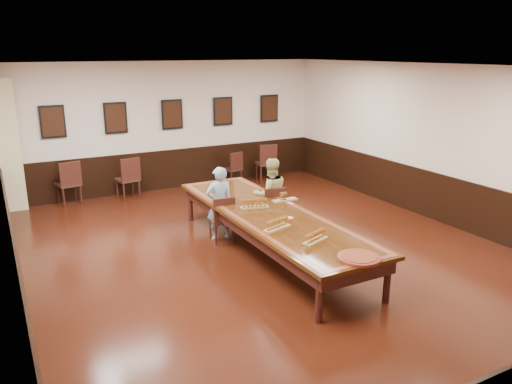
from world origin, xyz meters
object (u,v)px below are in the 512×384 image
spare_chair_b (127,178)px  spare_chair_c (232,168)px  person_man (219,203)px  conference_table (270,221)px  spare_chair_a (68,183)px  carved_platter (359,258)px  spare_chair_d (266,162)px  chair_man (221,218)px  person_woman (271,194)px  chair_woman (272,208)px

spare_chair_b → spare_chair_c: spare_chair_b is taller
person_man → conference_table: (0.47, -1.06, -0.09)m
spare_chair_a → person_man: bearing=109.9°
carved_platter → spare_chair_d: bearing=70.8°
chair_man → person_woman: bearing=-169.0°
conference_table → person_woman: bearing=59.5°
spare_chair_a → spare_chair_d: (5.07, -0.27, 0.00)m
spare_chair_c → carved_platter: (-1.39, -6.85, 0.33)m
spare_chair_c → conference_table: (-1.47, -4.57, 0.17)m
spare_chair_c → chair_man: bearing=47.6°
spare_chair_b → spare_chair_d: size_ratio=0.99×
spare_chair_d → conference_table: spare_chair_d is taller
spare_chair_c → conference_table: spare_chair_c is taller
person_man → person_woman: (1.11, 0.02, 0.02)m
spare_chair_a → spare_chair_d: bearing=166.4°
chair_woman → spare_chair_a: (-3.25, 3.76, 0.05)m
chair_woman → spare_chair_a: size_ratio=0.90×
person_woman → carved_platter: 3.40m
spare_chair_d → carved_platter: size_ratio=1.45×
spare_chair_d → person_man: bearing=60.7°
spare_chair_a → spare_chair_c: 4.11m
person_woman → carved_platter: person_woman is taller
spare_chair_a → spare_chair_c: spare_chair_a is taller
spare_chair_d → spare_chair_a: bearing=8.0°
spare_chair_a → person_woman: size_ratio=0.71×
chair_man → spare_chair_b: 3.68m
conference_table → carved_platter: bearing=-88.0°
chair_man → carved_platter: chair_man is taller
spare_chair_a → carved_platter: (2.71, -7.02, 0.26)m
spare_chair_a → conference_table: spare_chair_a is taller
spare_chair_d → person_man: 4.48m
chair_man → spare_chair_c: spare_chair_c is taller
chair_woman → spare_chair_a: bearing=-38.0°
chair_man → spare_chair_b: size_ratio=0.86×
chair_woman → person_woman: 0.28m
chair_man → spare_chair_b: (-0.83, 3.58, 0.07)m
spare_chair_b → carved_platter: size_ratio=1.43×
person_man → carved_platter: (0.55, -3.33, 0.07)m
chair_man → person_woman: size_ratio=0.61×
chair_woman → carved_platter: 3.31m
chair_woman → conference_table: (-0.61, -0.98, 0.15)m
spare_chair_d → person_woman: person_woman is taller
person_man → conference_table: 1.16m
spare_chair_d → carved_platter: bearing=81.9°
spare_chair_a → spare_chair_d: size_ratio=1.00×
spare_chair_c → spare_chair_a: bearing=-16.3°
spare_chair_a → chair_man: bearing=109.2°
chair_man → spare_chair_c: bearing=-113.0°
spare_chair_c → person_man: 4.03m
chair_man → spare_chair_a: size_ratio=0.85×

